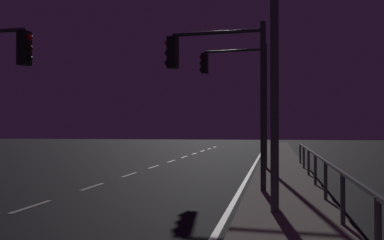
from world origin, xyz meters
TOP-DOWN VIEW (x-y plane):
  - ground_plane at (0.00, 17.50)m, footprint 112.00×112.00m
  - sidewalk_right at (6.16, 17.50)m, footprint 2.20×77.00m
  - lane_markings_center at (0.00, 21.00)m, footprint 0.14×50.00m
  - lane_edge_line at (4.81, 22.50)m, footprint 0.14×53.00m
  - traffic_light_near_left at (4.22, 12.05)m, footprint 3.03×0.58m
  - traffic_light_mid_left at (4.15, 20.17)m, footprint 3.15×0.65m
  - barrier_fence at (7.11, 10.49)m, footprint 0.09×25.07m

SIDE VIEW (x-z plane):
  - ground_plane at x=0.00m, z-range 0.00..0.00m
  - lane_edge_line at x=4.81m, z-range 0.00..0.01m
  - lane_markings_center at x=0.00m, z-range 0.00..0.01m
  - sidewalk_right at x=6.16m, z-range 0.00..0.14m
  - barrier_fence at x=7.11m, z-range 0.39..1.37m
  - traffic_light_near_left at x=4.22m, z-range 1.09..5.92m
  - traffic_light_mid_left at x=4.15m, z-range 1.23..6.81m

